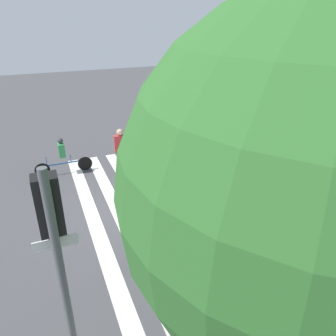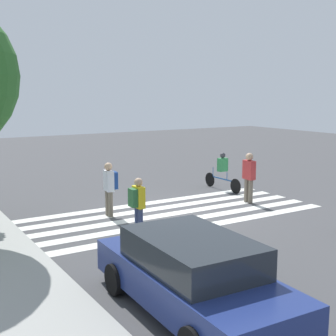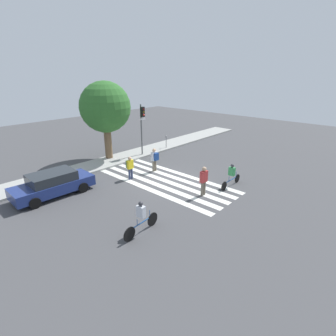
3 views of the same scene
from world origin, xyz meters
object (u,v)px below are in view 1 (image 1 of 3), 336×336
(pedestrian_adult_yellow_jacket, at_px, (134,218))
(cyclist_near_curb, at_px, (227,134))
(pedestrian_adult_tall_backpack, at_px, (210,207))
(pedestrian_adult_blue_shirt, at_px, (121,147))
(street_tree, at_px, (306,191))
(traffic_light, at_px, (58,255))
(cyclist_mid_street, at_px, (62,155))

(pedestrian_adult_yellow_jacket, xyz_separation_m, cyclist_near_curb, (-6.22, -5.32, -0.17))
(pedestrian_adult_tall_backpack, distance_m, pedestrian_adult_blue_shirt, 5.47)
(street_tree, bearing_deg, pedestrian_adult_yellow_jacket, -83.27)
(street_tree, xyz_separation_m, pedestrian_adult_tall_backpack, (-1.68, -4.80, -3.44))
(pedestrian_adult_yellow_jacket, bearing_deg, traffic_light, 66.52)
(street_tree, xyz_separation_m, cyclist_near_curb, (-5.64, -10.31, -3.53))
(cyclist_mid_street, bearing_deg, pedestrian_adult_tall_backpack, 121.40)
(street_tree, distance_m, cyclist_mid_street, 11.45)
(street_tree, relative_size, cyclist_mid_street, 2.80)
(traffic_light, relative_size, pedestrian_adult_blue_shirt, 2.46)
(pedestrian_adult_blue_shirt, xyz_separation_m, cyclist_near_curb, (-5.25, -0.20, -0.17))
(traffic_light, xyz_separation_m, pedestrian_adult_tall_backpack, (-4.30, -3.31, -2.23))
(street_tree, height_order, cyclist_mid_street, street_tree)
(pedestrian_adult_tall_backpack, distance_m, cyclist_mid_street, 6.92)
(pedestrian_adult_blue_shirt, height_order, cyclist_mid_street, pedestrian_adult_blue_shirt)
(pedestrian_adult_tall_backpack, height_order, cyclist_mid_street, pedestrian_adult_tall_backpack)
(cyclist_near_curb, bearing_deg, cyclist_mid_street, -8.11)
(street_tree, bearing_deg, cyclist_mid_street, -79.82)
(pedestrian_adult_tall_backpack, bearing_deg, cyclist_near_curb, 55.58)
(cyclist_mid_street, bearing_deg, pedestrian_adult_blue_shirt, 165.48)
(pedestrian_adult_yellow_jacket, xyz_separation_m, pedestrian_adult_tall_backpack, (-2.27, 0.19, -0.08))
(street_tree, xyz_separation_m, cyclist_mid_street, (1.92, -10.71, -3.54))
(street_tree, distance_m, pedestrian_adult_tall_backpack, 6.14)
(pedestrian_adult_tall_backpack, height_order, pedestrian_adult_blue_shirt, pedestrian_adult_blue_shirt)
(pedestrian_adult_yellow_jacket, distance_m, pedestrian_adult_tall_backpack, 2.28)
(pedestrian_adult_yellow_jacket, bearing_deg, street_tree, 103.33)
(pedestrian_adult_yellow_jacket, height_order, cyclist_mid_street, pedestrian_adult_yellow_jacket)
(traffic_light, xyz_separation_m, cyclist_mid_street, (-0.69, -9.23, -2.33))
(street_tree, relative_size, pedestrian_adult_yellow_jacket, 3.66)
(pedestrian_adult_yellow_jacket, bearing_deg, cyclist_mid_street, -70.27)
(pedestrian_adult_tall_backpack, xyz_separation_m, pedestrian_adult_blue_shirt, (1.30, -5.31, 0.08))
(traffic_light, height_order, pedestrian_adult_blue_shirt, traffic_light)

